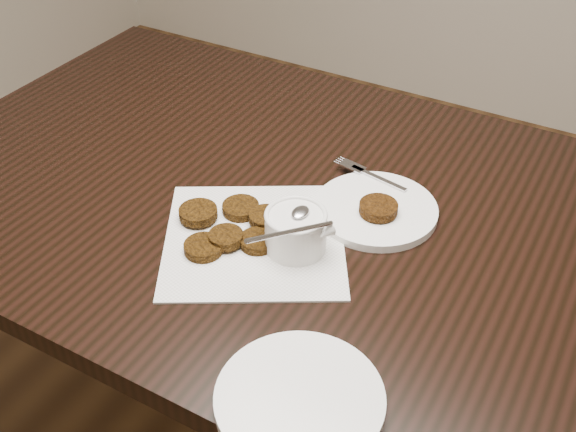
% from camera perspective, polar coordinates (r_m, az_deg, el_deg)
% --- Properties ---
extents(table, '(1.44, 0.92, 0.75)m').
position_cam_1_polar(table, '(1.51, -0.50, -9.75)').
color(table, black).
rests_on(table, floor).
extents(napkin, '(0.40, 0.40, 0.00)m').
position_cam_1_polar(napkin, '(1.16, -2.77, -1.90)').
color(napkin, white).
rests_on(napkin, table).
extents(sauce_ramekin, '(0.17, 0.17, 0.14)m').
position_cam_1_polar(sauce_ramekin, '(1.09, 0.65, 0.18)').
color(sauce_ramekin, white).
rests_on(sauce_ramekin, napkin).
extents(patty_cluster, '(0.28, 0.28, 0.02)m').
position_cam_1_polar(patty_cluster, '(1.16, -4.74, -1.14)').
color(patty_cluster, '#5A340B').
rests_on(patty_cluster, napkin).
extents(plate_with_patty, '(0.25, 0.25, 0.03)m').
position_cam_1_polar(plate_with_patty, '(1.21, 7.21, 0.82)').
color(plate_with_patty, white).
rests_on(plate_with_patty, table).
extents(plate_empty, '(0.26, 0.26, 0.02)m').
position_cam_1_polar(plate_empty, '(0.93, 0.95, -14.74)').
color(plate_empty, white).
rests_on(plate_empty, table).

